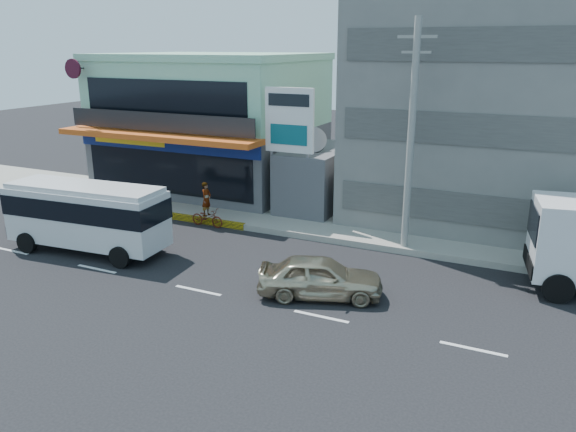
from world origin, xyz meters
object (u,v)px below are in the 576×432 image
(utility_pole_near, at_px, (411,137))
(sedan, at_px, (320,277))
(satellite_dish, at_px, (312,150))
(billboard, at_px, (289,128))
(minibus, at_px, (87,212))
(shop_building, at_px, (214,126))
(motorcycle_rider, at_px, (207,212))
(concrete_building, at_px, (529,84))

(utility_pole_near, distance_m, sedan, 7.53)
(satellite_dish, xyz_separation_m, billboard, (-0.50, -1.80, 1.35))
(satellite_dish, xyz_separation_m, minibus, (-6.77, -9.50, -1.75))
(billboard, bearing_deg, sedan, -57.80)
(shop_building, xyz_separation_m, motorcycle_rider, (4.00, -7.15, -3.24))
(shop_building, height_order, motorcycle_rider, shop_building)
(concrete_building, bearing_deg, billboard, -151.08)
(shop_building, relative_size, billboard, 1.80)
(satellite_dish, bearing_deg, sedan, -65.40)
(utility_pole_near, height_order, minibus, utility_pole_near)
(motorcycle_rider, bearing_deg, concrete_building, 30.36)
(concrete_building, xyz_separation_m, motorcycle_rider, (-14.00, -8.20, -6.24))
(utility_pole_near, distance_m, minibus, 14.45)
(minibus, bearing_deg, satellite_dish, 54.53)
(shop_building, relative_size, utility_pole_near, 1.24)
(satellite_dish, relative_size, billboard, 0.22)
(satellite_dish, relative_size, minibus, 0.20)
(concrete_building, distance_m, motorcycle_rider, 17.38)
(utility_pole_near, bearing_deg, satellite_dish, 149.04)
(minibus, bearing_deg, concrete_building, 38.84)
(billboard, xyz_separation_m, minibus, (-6.27, -7.70, -3.10))
(billboard, bearing_deg, satellite_dish, 74.48)
(billboard, height_order, motorcycle_rider, billboard)
(satellite_dish, relative_size, sedan, 0.33)
(concrete_building, relative_size, billboard, 2.32)
(concrete_building, height_order, billboard, concrete_building)
(satellite_dish, height_order, billboard, billboard)
(billboard, distance_m, utility_pole_near, 6.75)
(shop_building, xyz_separation_m, sedan, (12.35, -12.45, -3.22))
(minibus, relative_size, sedan, 1.64)
(concrete_building, xyz_separation_m, billboard, (-10.50, -5.80, -2.07))
(concrete_building, height_order, minibus, concrete_building)
(shop_building, distance_m, satellite_dish, 8.54)
(motorcycle_rider, bearing_deg, sedan, -32.41)
(shop_building, height_order, satellite_dish, shop_building)
(sedan, bearing_deg, satellite_dish, 5.30)
(satellite_dish, bearing_deg, motorcycle_rider, -133.60)
(sedan, bearing_deg, billboard, 12.90)
(motorcycle_rider, bearing_deg, minibus, -117.59)
(utility_pole_near, bearing_deg, minibus, -155.20)
(minibus, distance_m, sedan, 11.17)
(utility_pole_near, height_order, sedan, utility_pole_near)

